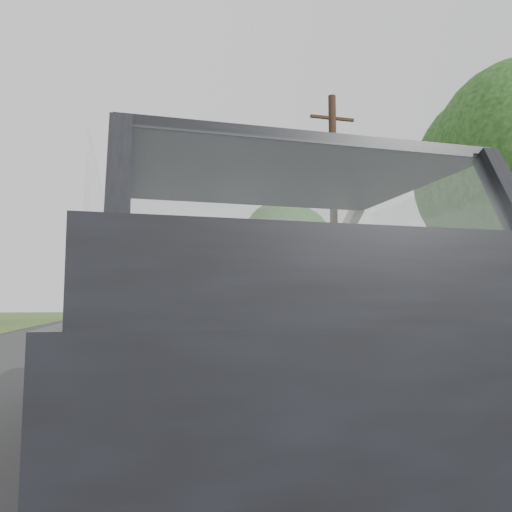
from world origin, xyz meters
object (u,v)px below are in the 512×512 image
subject_car (255,309)px  cat (253,260)px  highway_sign (265,298)px  utility_pole (334,209)px  other_car (168,304)px

subject_car → cat: subject_car is taller
subject_car → highway_sign: 26.11m
highway_sign → utility_pole: bearing=-109.4°
subject_car → cat: bearing=77.3°
subject_car → highway_sign: highway_sign is taller
cat → other_car: other_car is taller
cat → utility_pole: utility_pole is taller
highway_sign → utility_pole: 12.37m
other_car → utility_pole: (5.48, -2.62, 3.30)m
cat → highway_sign: size_ratio=0.22×
other_car → utility_pole: bearing=-25.3°
subject_car → highway_sign: (7.13, 25.12, 0.50)m
cat → utility_pole: (6.13, 12.50, 3.07)m
subject_car → cat: 0.73m
other_car → utility_pole: size_ratio=0.62×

